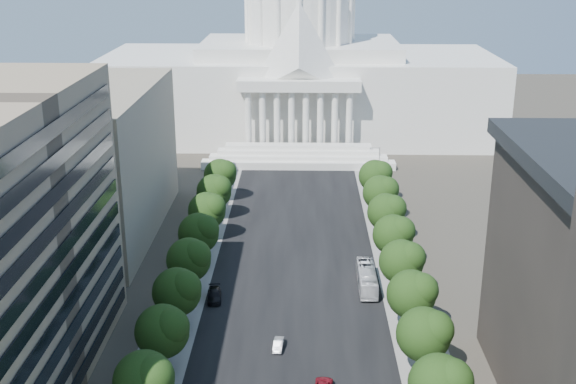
{
  "coord_description": "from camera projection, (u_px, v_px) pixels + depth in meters",
  "views": [
    {
      "loc": [
        1.31,
        -39.61,
        56.5
      ],
      "look_at": [
        -1.23,
        77.31,
        16.64
      ],
      "focal_mm": 45.0,
      "sensor_mm": 36.0,
      "label": 1
    }
  ],
  "objects": [
    {
      "name": "tree_r_g",
      "position": [
        395.0,
        234.0,
        132.59
      ],
      "size": [
        7.79,
        7.6,
        9.97
      ],
      "color": "#33261C",
      "rests_on": "ground"
    },
    {
      "name": "tree_l_j",
      "position": [
        221.0,
        174.0,
        167.4
      ],
      "size": [
        7.79,
        7.6,
        9.97
      ],
      "color": "#33261C",
      "rests_on": "ground"
    },
    {
      "name": "streetlight_f",
      "position": [
        377.0,
        159.0,
        181.21
      ],
      "size": [
        2.61,
        0.44,
        9.0
      ],
      "color": "gray",
      "rests_on": "ground"
    },
    {
      "name": "tree_r_c",
      "position": [
        442.0,
        383.0,
        87.17
      ],
      "size": [
        7.79,
        7.6,
        9.97
      ],
      "color": "#33261C",
      "rests_on": "ground"
    },
    {
      "name": "tree_l_h",
      "position": [
        208.0,
        210.0,
        144.69
      ],
      "size": [
        7.79,
        7.6,
        9.97
      ],
      "color": "#33261C",
      "rests_on": "ground"
    },
    {
      "name": "tree_r_d",
      "position": [
        426.0,
        333.0,
        98.52
      ],
      "size": [
        7.79,
        7.6,
        9.97
      ],
      "color": "#33261C",
      "rests_on": "ground"
    },
    {
      "name": "car_silver",
      "position": [
        278.0,
        345.0,
        106.74
      ],
      "size": [
        1.67,
        4.03,
        1.3
      ],
      "primitive_type": "imported",
      "rotation": [
        0.0,
        0.0,
        -0.08
      ],
      "color": "#ADAEB5",
      "rests_on": "ground"
    },
    {
      "name": "tree_l_f",
      "position": [
        190.0,
        259.0,
        121.98
      ],
      "size": [
        7.79,
        7.6,
        9.97
      ],
      "color": "#33261C",
      "rests_on": "ground"
    },
    {
      "name": "sidewalk_right",
      "position": [
        393.0,
        252.0,
        140.52
      ],
      "size": [
        8.0,
        260.0,
        0.02
      ],
      "primitive_type": "cube",
      "color": "gray",
      "rests_on": "ground"
    },
    {
      "name": "sidewalk_left",
      "position": [
        199.0,
        251.0,
        141.3
      ],
      "size": [
        8.0,
        260.0,
        0.02
      ],
      "primitive_type": "cube",
      "color": "gray",
      "rests_on": "ground"
    },
    {
      "name": "streetlight_d",
      "position": [
        403.0,
        235.0,
        133.89
      ],
      "size": [
        2.61,
        0.44,
        9.0
      ],
      "color": "gray",
      "rests_on": "ground"
    },
    {
      "name": "tree_l_g",
      "position": [
        200.0,
        232.0,
        133.33
      ],
      "size": [
        7.79,
        7.6,
        9.97
      ],
      "color": "#33261C",
      "rests_on": "ground"
    },
    {
      "name": "tree_l_e",
      "position": [
        179.0,
        291.0,
        110.62
      ],
      "size": [
        7.79,
        7.6,
        9.97
      ],
      "color": "#33261C",
      "rests_on": "ground"
    },
    {
      "name": "tree_l_d",
      "position": [
        164.0,
        330.0,
        99.26
      ],
      "size": [
        7.79,
        7.6,
        9.97
      ],
      "color": "#33261C",
      "rests_on": "ground"
    },
    {
      "name": "car_dark_b",
      "position": [
        214.0,
        295.0,
        121.48
      ],
      "size": [
        2.89,
        5.91,
        1.66
      ],
      "primitive_type": "imported",
      "rotation": [
        0.0,
        0.0,
        0.1
      ],
      "color": "black",
      "rests_on": "ground"
    },
    {
      "name": "streetlight_c",
      "position": [
        424.0,
        296.0,
        110.23
      ],
      "size": [
        2.61,
        0.44,
        9.0
      ],
      "color": "gray",
      "rests_on": "ground"
    },
    {
      "name": "office_block_left_far",
      "position": [
        61.0,
        162.0,
        146.52
      ],
      "size": [
        38.0,
        52.0,
        30.0
      ],
      "primitive_type": "cube",
      "color": "gray",
      "rests_on": "ground"
    },
    {
      "name": "tree_l_i",
      "position": [
        215.0,
        191.0,
        156.04
      ],
      "size": [
        7.79,
        7.6,
        9.97
      ],
      "color": "#33261C",
      "rests_on": "ground"
    },
    {
      "name": "streetlight_e",
      "position": [
        388.0,
        191.0,
        157.55
      ],
      "size": [
        2.61,
        0.44,
        9.0
      ],
      "color": "gray",
      "rests_on": "ground"
    },
    {
      "name": "tree_r_j",
      "position": [
        377.0,
        175.0,
        166.66
      ],
      "size": [
        7.79,
        7.6,
        9.97
      ],
      "color": "#33261C",
      "rests_on": "ground"
    },
    {
      "name": "tree_l_c",
      "position": [
        146.0,
        380.0,
        87.91
      ],
      "size": [
        7.79,
        7.6,
        9.97
      ],
      "color": "#33261C",
      "rests_on": "ground"
    },
    {
      "name": "tree_r_f",
      "position": [
        404.0,
        261.0,
        121.23
      ],
      "size": [
        7.79,
        7.6,
        9.97
      ],
      "color": "#33261C",
      "rests_on": "ground"
    },
    {
      "name": "road_asphalt",
      "position": [
        296.0,
        252.0,
        140.91
      ],
      "size": [
        30.0,
        260.0,
        0.01
      ],
      "primitive_type": "cube",
      "color": "black",
      "rests_on": "ground"
    },
    {
      "name": "capitol",
      "position": [
        299.0,
        70.0,
        224.25
      ],
      "size": [
        120.0,
        56.0,
        73.0
      ],
      "color": "white",
      "rests_on": "ground"
    },
    {
      "name": "city_bus",
      "position": [
        367.0,
        278.0,
        125.66
      ],
      "size": [
        3.0,
        12.55,
        3.49
      ],
      "primitive_type": "imported",
      "rotation": [
        0.0,
        0.0,
        -0.01
      ],
      "color": "silver",
      "rests_on": "ground"
    },
    {
      "name": "tree_r_h",
      "position": [
        388.0,
        211.0,
        143.95
      ],
      "size": [
        7.79,
        7.6,
        9.97
      ],
      "color": "#33261C",
      "rests_on": "ground"
    },
    {
      "name": "tree_r_i",
      "position": [
        382.0,
        192.0,
        155.3
      ],
      "size": [
        7.79,
        7.6,
        9.97
      ],
      "color": "#33261C",
      "rests_on": "ground"
    },
    {
      "name": "tree_r_e",
      "position": [
        414.0,
        293.0,
        109.88
      ],
      "size": [
        7.79,
        7.6,
        9.97
      ],
      "color": "#33261C",
      "rests_on": "ground"
    }
  ]
}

